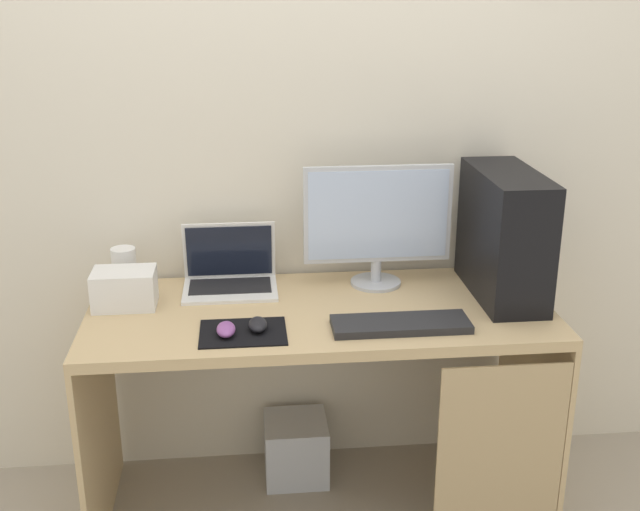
{
  "coord_description": "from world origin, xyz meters",
  "views": [
    {
      "loc": [
        -0.24,
        -2.33,
        1.77
      ],
      "look_at": [
        0.0,
        0.0,
        0.94
      ],
      "focal_mm": 44.25,
      "sensor_mm": 36.0,
      "label": 1
    }
  ],
  "objects_px": {
    "mouse_left": "(258,324)",
    "laptop": "(230,276)",
    "speaker": "(124,268)",
    "mouse_right": "(226,329)",
    "subwoofer": "(296,448)",
    "monitor": "(378,223)",
    "projector": "(124,289)",
    "keyboard": "(401,324)",
    "pc_tower": "(504,234)"
  },
  "relations": [
    {
      "from": "speaker",
      "to": "subwoofer",
      "type": "bearing_deg",
      "value": -5.14
    },
    {
      "from": "laptop",
      "to": "keyboard",
      "type": "height_order",
      "value": "laptop"
    },
    {
      "from": "keyboard",
      "to": "subwoofer",
      "type": "xyz_separation_m",
      "value": [
        -0.3,
        0.37,
        -0.66
      ]
    },
    {
      "from": "subwoofer",
      "to": "keyboard",
      "type": "bearing_deg",
      "value": -50.61
    },
    {
      "from": "mouse_right",
      "to": "projector",
      "type": "bearing_deg",
      "value": 141.3
    },
    {
      "from": "projector",
      "to": "mouse_right",
      "type": "height_order",
      "value": "projector"
    },
    {
      "from": "laptop",
      "to": "subwoofer",
      "type": "distance_m",
      "value": 0.72
    },
    {
      "from": "mouse_right",
      "to": "pc_tower",
      "type": "bearing_deg",
      "value": 14.86
    },
    {
      "from": "projector",
      "to": "mouse_left",
      "type": "relative_size",
      "value": 2.08
    },
    {
      "from": "monitor",
      "to": "mouse_right",
      "type": "xyz_separation_m",
      "value": [
        -0.51,
        -0.36,
        -0.2
      ]
    },
    {
      "from": "speaker",
      "to": "keyboard",
      "type": "bearing_deg",
      "value": -25.48
    },
    {
      "from": "pc_tower",
      "to": "keyboard",
      "type": "height_order",
      "value": "pc_tower"
    },
    {
      "from": "subwoofer",
      "to": "speaker",
      "type": "bearing_deg",
      "value": 174.86
    },
    {
      "from": "mouse_right",
      "to": "subwoofer",
      "type": "distance_m",
      "value": 0.8
    },
    {
      "from": "monitor",
      "to": "speaker",
      "type": "relative_size",
      "value": 3.49
    },
    {
      "from": "projector",
      "to": "mouse_right",
      "type": "distance_m",
      "value": 0.42
    },
    {
      "from": "keyboard",
      "to": "mouse_left",
      "type": "relative_size",
      "value": 4.38
    },
    {
      "from": "monitor",
      "to": "pc_tower",
      "type": "bearing_deg",
      "value": -16.8
    },
    {
      "from": "mouse_left",
      "to": "laptop",
      "type": "bearing_deg",
      "value": 103.24
    },
    {
      "from": "speaker",
      "to": "subwoofer",
      "type": "xyz_separation_m",
      "value": [
        0.58,
        -0.05,
        -0.72
      ]
    },
    {
      "from": "keyboard",
      "to": "laptop",
      "type": "bearing_deg",
      "value": 143.62
    },
    {
      "from": "projector",
      "to": "keyboard",
      "type": "xyz_separation_m",
      "value": [
        0.85,
        -0.26,
        -0.05
      ]
    },
    {
      "from": "mouse_right",
      "to": "subwoofer",
      "type": "bearing_deg",
      "value": 58.36
    },
    {
      "from": "pc_tower",
      "to": "mouse_left",
      "type": "height_order",
      "value": "pc_tower"
    },
    {
      "from": "pc_tower",
      "to": "projector",
      "type": "xyz_separation_m",
      "value": [
        -1.24,
        0.02,
        -0.15
      ]
    },
    {
      "from": "mouse_left",
      "to": "monitor",
      "type": "bearing_deg",
      "value": 39.04
    },
    {
      "from": "laptop",
      "to": "subwoofer",
      "type": "bearing_deg",
      "value": -4.3
    },
    {
      "from": "pc_tower",
      "to": "mouse_right",
      "type": "bearing_deg",
      "value": -165.14
    },
    {
      "from": "mouse_right",
      "to": "subwoofer",
      "type": "relative_size",
      "value": 0.42
    },
    {
      "from": "laptop",
      "to": "mouse_left",
      "type": "distance_m",
      "value": 0.37
    },
    {
      "from": "laptop",
      "to": "speaker",
      "type": "relative_size",
      "value": 2.21
    },
    {
      "from": "pc_tower",
      "to": "mouse_left",
      "type": "xyz_separation_m",
      "value": [
        -0.82,
        -0.22,
        -0.19
      ]
    },
    {
      "from": "pc_tower",
      "to": "keyboard",
      "type": "distance_m",
      "value": 0.5
    },
    {
      "from": "mouse_left",
      "to": "mouse_right",
      "type": "bearing_deg",
      "value": -165.26
    },
    {
      "from": "monitor",
      "to": "projector",
      "type": "relative_size",
      "value": 2.51
    },
    {
      "from": "projector",
      "to": "mouse_right",
      "type": "relative_size",
      "value": 2.08
    },
    {
      "from": "laptop",
      "to": "projector",
      "type": "distance_m",
      "value": 0.36
    },
    {
      "from": "keyboard",
      "to": "subwoofer",
      "type": "distance_m",
      "value": 0.81
    },
    {
      "from": "laptop",
      "to": "subwoofer",
      "type": "height_order",
      "value": "laptop"
    },
    {
      "from": "laptop",
      "to": "speaker",
      "type": "height_order",
      "value": "laptop"
    },
    {
      "from": "monitor",
      "to": "speaker",
      "type": "height_order",
      "value": "monitor"
    },
    {
      "from": "subwoofer",
      "to": "laptop",
      "type": "bearing_deg",
      "value": 175.7
    },
    {
      "from": "pc_tower",
      "to": "subwoofer",
      "type": "bearing_deg",
      "value": 169.49
    },
    {
      "from": "subwoofer",
      "to": "monitor",
      "type": "bearing_deg",
      "value": -1.23
    },
    {
      "from": "pc_tower",
      "to": "mouse_left",
      "type": "relative_size",
      "value": 4.84
    },
    {
      "from": "projector",
      "to": "keyboard",
      "type": "distance_m",
      "value": 0.89
    },
    {
      "from": "monitor",
      "to": "mouse_left",
      "type": "relative_size",
      "value": 5.23
    },
    {
      "from": "monitor",
      "to": "mouse_right",
      "type": "bearing_deg",
      "value": -144.64
    },
    {
      "from": "projector",
      "to": "mouse_right",
      "type": "bearing_deg",
      "value": -38.7
    },
    {
      "from": "speaker",
      "to": "mouse_left",
      "type": "height_order",
      "value": "speaker"
    }
  ]
}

